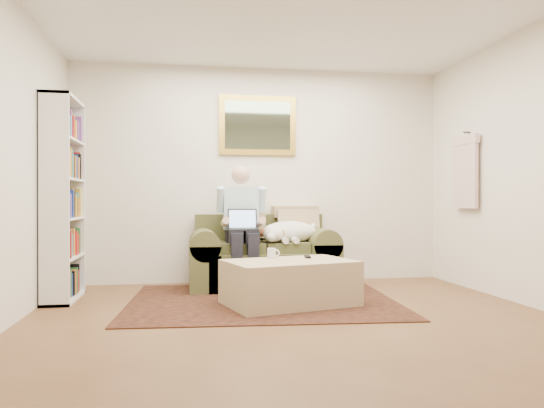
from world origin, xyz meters
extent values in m
cube|color=brown|center=(0.00, 0.00, 0.00)|extent=(4.50, 5.00, 0.01)
cube|color=white|center=(0.00, 2.50, 1.30)|extent=(4.50, 0.01, 2.60)
cube|color=black|center=(-0.16, 1.21, 0.01)|extent=(2.69, 2.21, 0.01)
cube|color=#4B4F29|center=(-0.04, 2.01, 0.20)|extent=(1.25, 0.80, 0.41)
cube|color=#4B4F29|center=(-0.04, 2.36, 0.62)|extent=(1.52, 0.17, 0.42)
cube|color=#4B4F29|center=(-0.70, 2.01, 0.25)|extent=(0.33, 0.80, 0.83)
cube|color=#4B4F29|center=(0.62, 2.01, 0.25)|extent=(0.33, 0.80, 0.83)
cube|color=#4B4F29|center=(-0.28, 1.97, 0.47)|extent=(0.47, 0.54, 0.12)
cube|color=#4B4F29|center=(0.21, 1.97, 0.47)|extent=(0.47, 0.54, 0.12)
cube|color=black|center=(-0.28, 1.78, 0.67)|extent=(0.32, 0.22, 0.02)
cube|color=black|center=(-0.28, 1.89, 0.78)|extent=(0.32, 0.06, 0.22)
cube|color=#99BFF2|center=(-0.28, 1.89, 0.78)|extent=(0.29, 0.04, 0.19)
cube|color=tan|center=(0.07, 0.97, 0.21)|extent=(1.32, 1.02, 0.42)
cylinder|color=white|center=(-0.08, 1.18, 0.47)|extent=(0.08, 0.08, 0.10)
cube|color=black|center=(0.28, 1.17, 0.43)|extent=(0.06, 0.15, 0.02)
cube|color=gold|center=(-0.04, 2.48, 1.90)|extent=(0.94, 0.04, 0.72)
cube|color=gray|center=(-0.04, 2.46, 1.90)|extent=(0.80, 0.01, 0.58)
camera|label=1|loc=(-0.89, -3.91, 0.98)|focal=35.00mm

